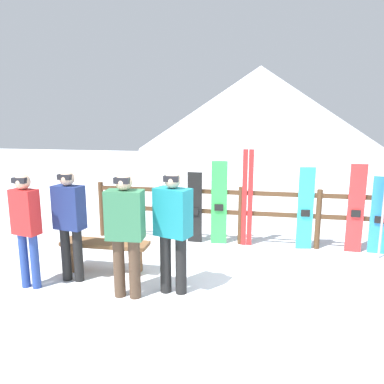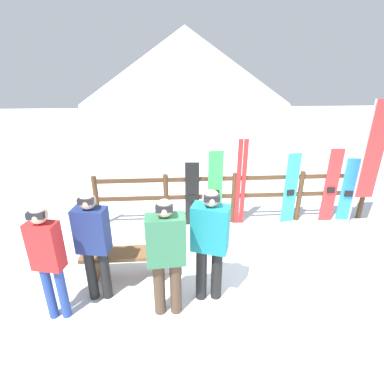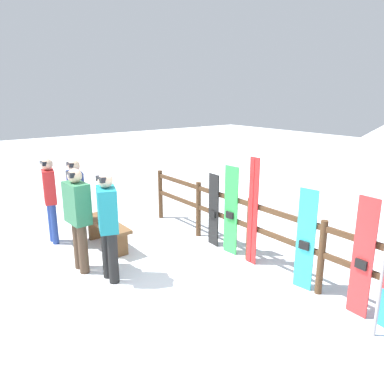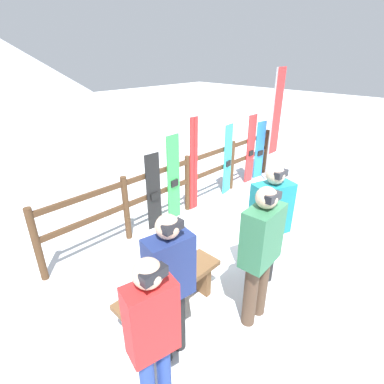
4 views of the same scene
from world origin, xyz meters
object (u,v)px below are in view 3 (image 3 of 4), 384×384
Objects in this scene: snowboard_red at (363,258)px; ski_pair_red at (253,212)px; person_red at (50,194)px; person_navy at (76,197)px; bench at (107,229)px; person_plaid_green at (78,214)px; snowboard_cyan at (305,240)px; snowboard_green at (231,211)px; snowboard_black_stripe at (214,210)px; person_teal at (108,220)px.

ski_pair_red is at bearing 179.90° from snowboard_red.
person_red reaches higher than snowboard_red.
person_navy reaches higher than snowboard_red.
person_red is (-0.81, -0.72, 0.60)m from bench.
person_plaid_green is at bearing -49.48° from bench.
snowboard_cyan is at bearing 30.86° from person_red.
snowboard_green is 0.88× the size of ski_pair_red.
snowboard_cyan is 0.95× the size of snowboard_red.
person_red is at bearing -129.21° from snowboard_black_stripe.
ski_pair_red is (0.52, 0.00, 0.11)m from snowboard_green.
person_teal is at bearing -142.49° from snowboard_red.
snowboard_black_stripe is 0.47m from snowboard_green.
person_teal is 1.23× the size of snowboard_black_stripe.
person_navy is at bearing -154.88° from snowboard_red.
person_navy is 1.03× the size of snowboard_red.
snowboard_green is 1.55m from snowboard_cyan.
person_teal is at bearing -3.84° from person_navy.
snowboard_green is (1.91, 2.02, -0.16)m from person_navy.
bench is 0.81× the size of person_plaid_green.
person_navy is 1.20× the size of snowboard_black_stripe.
snowboard_black_stripe is 1.00m from ski_pair_red.
person_navy is at bearing -125.64° from snowboard_black_stripe.
snowboard_red is at bearing 26.18° from person_red.
snowboard_cyan is at bearing 0.00° from snowboard_black_stripe.
person_red is 0.90× the size of ski_pair_red.
person_plaid_green is at bearing -111.75° from snowboard_green.
person_plaid_green is 0.62m from person_teal.
person_red reaches higher than snowboard_black_stripe.
snowboard_cyan is (1.92, 2.12, -0.21)m from person_teal.
person_red is 1.00× the size of person_navy.
snowboard_red is at bearing 0.00° from snowboard_cyan.
ski_pair_red is 1.20× the size of snowboard_cyan.
bench is 1.43m from person_teal.
person_teal is (1.20, -0.49, 0.60)m from bench.
snowboard_green is at bearing 46.62° from person_navy.
person_plaid_green is 4.09m from snowboard_red.
person_teal is at bearing 22.32° from person_plaid_green.
person_navy is 1.03× the size of snowboard_green.
ski_pair_red reaches higher than person_teal.
snowboard_cyan is (2.01, 0.00, 0.07)m from snowboard_black_stripe.
snowboard_cyan is at bearing -0.19° from ski_pair_red.
bench is 0.75× the size of ski_pair_red.
snowboard_red is at bearing 37.51° from person_teal.
person_red is at bearing -138.43° from bench.
person_navy is at bearing -140.18° from ski_pair_red.
person_red reaches higher than snowboard_green.
snowboard_black_stripe is 0.90× the size of snowboard_cyan.
bench is 0.83× the size of person_navy.
snowboard_green is at bearing -179.63° from ski_pair_red.
person_teal reaches higher than person_red.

